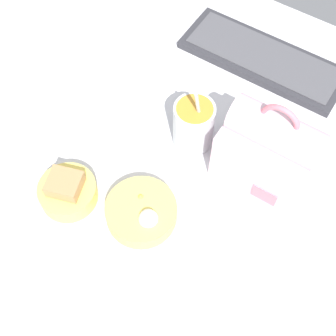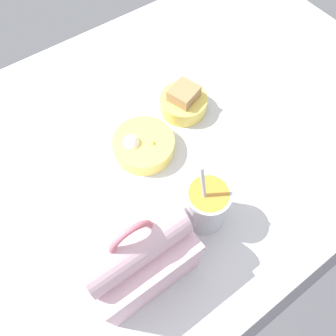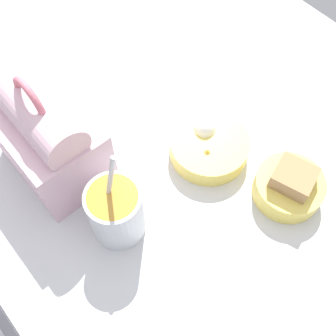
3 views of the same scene
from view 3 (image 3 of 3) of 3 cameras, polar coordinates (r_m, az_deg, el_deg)
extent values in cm
cube|color=silver|center=(70.34, -1.99, -3.90)|extent=(140.00, 110.00, 2.00)
cube|color=beige|center=(69.16, -15.58, 3.03)|extent=(17.71, 12.34, 12.58)
cylinder|color=beige|center=(62.68, -17.35, 7.03)|extent=(16.82, 6.92, 6.92)
cube|color=#DB707F|center=(74.27, -12.36, 6.09)|extent=(4.96, 0.30, 3.77)
torus|color=#DB707F|center=(60.33, -18.12, 8.77)|extent=(7.20, 1.00, 7.20)
cylinder|color=silver|center=(62.59, -7.01, -6.01)|extent=(8.18, 8.18, 10.83)
cylinder|color=#C6892D|center=(57.97, -7.55, -4.01)|extent=(7.20, 7.20, 0.60)
cylinder|color=silver|center=(56.99, -7.76, -2.71)|extent=(0.70, 3.69, 12.25)
cylinder|color=#EFD65B|center=(70.42, 15.98, -2.57)|extent=(11.13, 11.13, 3.96)
cube|color=#A87F51|center=(68.56, 16.42, -1.75)|extent=(7.54, 7.18, 5.55)
cylinder|color=#EFD65B|center=(72.19, 5.39, 3.06)|extent=(13.48, 13.48, 3.63)
ellipsoid|color=white|center=(72.00, 4.97, 5.22)|extent=(3.67, 3.67, 4.31)
cone|color=#EFBC47|center=(70.00, 5.27, 1.76)|extent=(6.09, 6.09, 3.08)
sphere|color=#4C5623|center=(73.92, 7.48, 5.11)|extent=(1.62, 1.62, 1.62)
sphere|color=#4C5623|center=(73.76, 6.74, 5.07)|extent=(1.62, 1.62, 1.62)
sphere|color=#4C5623|center=(73.35, 6.16, 4.71)|extent=(1.62, 1.62, 1.62)
sphere|color=#4C5623|center=(72.82, 5.91, 4.13)|extent=(1.62, 1.62, 1.62)
camera|label=1|loc=(0.78, 32.52, 72.59)|focal=50.00mm
camera|label=2|loc=(0.43, -64.93, 36.08)|focal=35.00mm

